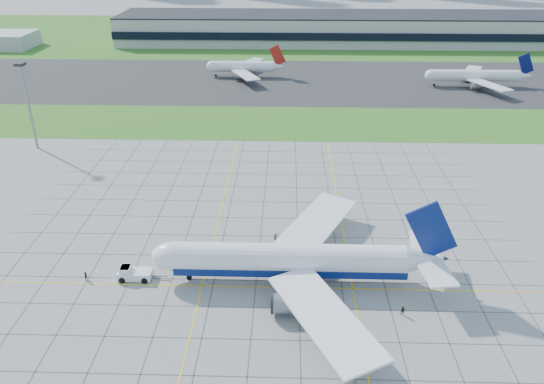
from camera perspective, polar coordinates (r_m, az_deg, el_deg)
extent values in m
plane|color=gray|center=(101.61, -1.70, -9.49)|extent=(1400.00, 1400.00, 0.00)
cube|color=#317220|center=(182.07, -0.06, 7.49)|extent=(700.00, 35.00, 0.04)
cube|color=#383838|center=(234.68, 0.37, 11.91)|extent=(700.00, 75.00, 0.04)
cube|color=#317220|center=(342.16, 0.86, 16.62)|extent=(700.00, 145.00, 0.04)
cube|color=#474744|center=(122.03, -24.64, -5.44)|extent=(0.18, 130.00, 0.02)
cube|color=#474744|center=(118.74, -21.15, -5.65)|extent=(0.18, 130.00, 0.02)
cube|color=#474744|center=(115.91, -17.49, -5.84)|extent=(0.18, 130.00, 0.02)
cube|color=#474744|center=(113.57, -13.65, -6.02)|extent=(0.18, 130.00, 0.02)
cube|color=#474744|center=(111.76, -9.66, -6.17)|extent=(0.18, 130.00, 0.02)
cube|color=#474744|center=(110.50, -5.57, -6.30)|extent=(0.18, 130.00, 0.02)
cube|color=#474744|center=(109.81, -1.40, -6.40)|extent=(0.18, 130.00, 0.02)
cube|color=#474744|center=(109.70, 2.81, -6.46)|extent=(0.18, 130.00, 0.02)
cube|color=#474744|center=(110.18, 6.99, -6.49)|extent=(0.18, 130.00, 0.02)
cube|color=#474744|center=(111.23, 11.13, -6.49)|extent=(0.18, 130.00, 0.02)
cube|color=#474744|center=(112.83, 15.16, -6.45)|extent=(0.18, 130.00, 0.02)
cube|color=#474744|center=(114.98, 19.06, -6.39)|extent=(0.18, 130.00, 0.02)
cube|color=#474744|center=(117.62, 22.81, -6.30)|extent=(0.18, 130.00, 0.02)
cube|color=#474744|center=(83.49, -2.70, -19.24)|extent=(110.00, 0.18, 0.02)
cube|color=#474744|center=(89.22, -2.31, -15.55)|extent=(110.00, 0.18, 0.02)
cube|color=#474744|center=(95.28, -1.98, -12.32)|extent=(110.00, 0.18, 0.02)
cube|color=#474744|center=(101.60, -1.70, -9.48)|extent=(110.00, 0.18, 0.02)
cube|color=#474744|center=(108.15, -1.45, -6.98)|extent=(110.00, 0.18, 0.02)
cube|color=#474744|center=(114.88, -1.24, -4.76)|extent=(110.00, 0.18, 0.02)
cube|color=#474744|center=(121.76, -1.05, -2.80)|extent=(110.00, 0.18, 0.02)
cube|color=#474744|center=(128.77, -0.88, -1.05)|extent=(110.00, 0.18, 0.02)
cube|color=#474744|center=(135.90, -0.73, 0.52)|extent=(110.00, 0.18, 0.02)
cube|color=#474744|center=(143.11, -0.60, 1.94)|extent=(110.00, 0.18, 0.02)
cube|color=#474744|center=(150.41, -0.47, 3.21)|extent=(110.00, 0.18, 0.02)
cube|color=#474744|center=(157.77, -0.36, 4.37)|extent=(110.00, 0.18, 0.02)
cube|color=yellow|center=(99.99, -1.77, -10.15)|extent=(120.00, 0.25, 0.03)
cube|color=yellow|center=(119.18, -5.96, -3.66)|extent=(0.25, 100.00, 0.03)
cube|color=yellow|center=(118.83, 7.58, -3.86)|extent=(0.25, 100.00, 0.03)
cube|color=#B7B7B2|center=(318.08, 8.33, 16.96)|extent=(260.00, 42.00, 15.00)
cube|color=black|center=(297.13, 8.75, 16.15)|extent=(260.00, 1.00, 4.00)
cube|color=black|center=(316.88, 8.43, 18.36)|extent=(260.00, 42.00, 0.80)
cylinder|color=gray|center=(171.79, -24.66, 8.23)|extent=(0.70, 0.70, 25.00)
cube|color=black|center=(168.72, -25.49, 12.30)|extent=(2.50, 2.50, 0.80)
cylinder|color=white|center=(98.39, 1.94, -7.15)|extent=(42.62, 5.60, 5.56)
cube|color=navy|center=(99.38, 1.93, -8.00)|extent=(42.62, 5.23, 1.48)
ellipsoid|color=white|center=(100.52, -10.38, -6.83)|extent=(8.90, 5.57, 5.56)
cube|color=black|center=(100.70, -11.55, -6.56)|extent=(2.04, 2.97, 0.56)
cone|color=white|center=(101.43, 16.06, -7.00)|extent=(7.42, 5.29, 5.28)
cube|color=navy|center=(98.35, 16.77, -3.97)|extent=(10.10, 0.47, 11.82)
cube|color=white|center=(111.64, 4.81, -3.34)|extent=(18.89, 26.97, 0.90)
cube|color=white|center=(87.29, 5.67, -13.12)|extent=(18.86, 26.98, 0.90)
cylinder|color=slate|center=(108.06, 1.93, -5.50)|extent=(6.02, 3.53, 3.52)
cylinder|color=slate|center=(92.18, 1.91, -11.96)|extent=(6.02, 3.53, 3.52)
cylinder|color=gray|center=(102.30, -8.92, -8.74)|extent=(0.33, 0.33, 2.41)
cylinder|color=black|center=(102.71, -8.89, -9.05)|extent=(1.02, 0.46, 1.02)
cylinder|color=black|center=(103.56, 4.50, -8.37)|extent=(1.21, 1.11, 1.20)
cylinder|color=black|center=(98.77, 4.63, -10.35)|extent=(1.21, 1.11, 1.20)
cube|color=white|center=(104.80, -14.52, -8.56)|extent=(6.38, 2.98, 1.49)
cube|color=white|center=(104.68, -15.49, -8.03)|extent=(1.92, 2.34, 1.17)
cube|color=black|center=(104.56, -15.50, -7.94)|extent=(1.70, 2.13, 0.74)
cube|color=gray|center=(103.82, -12.05, -8.84)|extent=(3.19, 0.19, 0.19)
cylinder|color=black|center=(106.68, -15.41, -8.24)|extent=(1.17, 0.53, 1.17)
cylinder|color=black|center=(104.54, -15.83, -9.10)|extent=(1.17, 0.53, 1.17)
cylinder|color=black|center=(105.53, -13.18, -8.36)|extent=(1.17, 0.53, 1.17)
cylinder|color=black|center=(103.37, -13.55, -9.23)|extent=(1.17, 0.53, 1.17)
imported|color=black|center=(107.03, -19.39, -8.51)|extent=(0.67, 0.81, 1.90)
imported|color=black|center=(95.72, 13.89, -12.34)|extent=(1.11, 1.04, 1.81)
cylinder|color=white|center=(240.34, -3.15, 13.33)|extent=(27.42, 4.80, 4.80)
cube|color=#9F1A12|center=(238.45, 0.59, 14.49)|extent=(7.46, 0.40, 9.15)
cube|color=white|center=(251.06, -2.50, 13.74)|extent=(13.89, 20.66, 0.40)
cube|color=white|center=(229.73, -2.89, 12.50)|extent=(13.89, 20.66, 0.40)
cylinder|color=black|center=(243.25, -2.54, 12.54)|extent=(1.00, 1.00, 1.00)
cylinder|color=black|center=(239.00, -2.61, 12.28)|extent=(1.00, 1.00, 1.00)
cylinder|color=white|center=(239.74, 20.94, 11.62)|extent=(36.03, 4.80, 4.80)
cube|color=#070C49|center=(245.83, 25.64, 12.32)|extent=(7.46, 0.40, 9.15)
cube|color=white|center=(250.83, 20.71, 12.07)|extent=(13.89, 20.66, 0.40)
cube|color=white|center=(230.73, 22.31, 10.63)|extent=(13.89, 20.66, 0.40)
cylinder|color=black|center=(243.68, 21.31, 10.80)|extent=(1.00, 1.00, 1.00)
cylinder|color=black|center=(239.67, 21.62, 10.50)|extent=(1.00, 1.00, 1.00)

